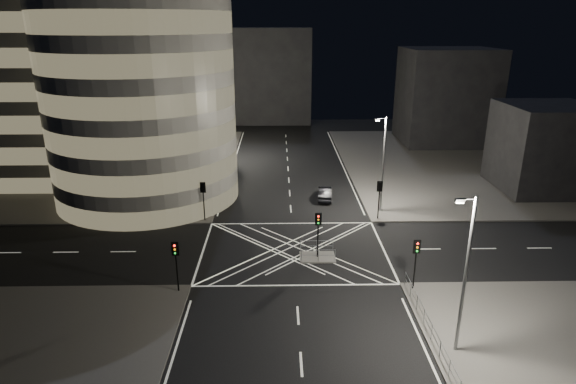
{
  "coord_description": "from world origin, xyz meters",
  "views": [
    {
      "loc": [
        -1.24,
        -38.33,
        19.11
      ],
      "look_at": [
        -0.36,
        6.98,
        3.0
      ],
      "focal_mm": 30.0,
      "sensor_mm": 36.0,
      "label": 1
    }
  ],
  "objects_px": {
    "traffic_signal_fr": "(379,193)",
    "traffic_signal_island": "(318,227)",
    "street_lamp_right_far": "(383,162)",
    "street_lamp_right_near": "(465,271)",
    "traffic_signal_fl": "(203,194)",
    "traffic_signal_nl": "(176,257)",
    "central_island": "(317,257)",
    "traffic_signal_nr": "(416,255)",
    "street_lamp_left_far": "(222,122)",
    "street_lamp_left_near": "(203,155)",
    "sedan": "(325,193)"
  },
  "relations": [
    {
      "from": "traffic_signal_fr",
      "to": "traffic_signal_island",
      "type": "xyz_separation_m",
      "value": [
        -6.8,
        -8.3,
        0.0
      ]
    },
    {
      "from": "central_island",
      "to": "traffic_signal_island",
      "type": "bearing_deg",
      "value": 0.0
    },
    {
      "from": "traffic_signal_nl",
      "to": "street_lamp_left_near",
      "type": "height_order",
      "value": "street_lamp_left_near"
    },
    {
      "from": "central_island",
      "to": "traffic_signal_island",
      "type": "height_order",
      "value": "traffic_signal_island"
    },
    {
      "from": "street_lamp_left_near",
      "to": "traffic_signal_nl",
      "type": "bearing_deg",
      "value": -88.06
    },
    {
      "from": "central_island",
      "to": "street_lamp_left_near",
      "type": "distance_m",
      "value": 18.52
    },
    {
      "from": "street_lamp_right_near",
      "to": "sedan",
      "type": "height_order",
      "value": "street_lamp_right_near"
    },
    {
      "from": "traffic_signal_nr",
      "to": "street_lamp_left_far",
      "type": "bearing_deg",
      "value": 116.36
    },
    {
      "from": "traffic_signal_nl",
      "to": "traffic_signal_island",
      "type": "height_order",
      "value": "same"
    },
    {
      "from": "traffic_signal_island",
      "to": "street_lamp_left_near",
      "type": "height_order",
      "value": "street_lamp_left_near"
    },
    {
      "from": "traffic_signal_nl",
      "to": "street_lamp_left_far",
      "type": "distance_m",
      "value": 36.9
    },
    {
      "from": "traffic_signal_nl",
      "to": "street_lamp_right_far",
      "type": "xyz_separation_m",
      "value": [
        18.24,
        15.8,
        2.63
      ]
    },
    {
      "from": "traffic_signal_island",
      "to": "traffic_signal_fl",
      "type": "bearing_deg",
      "value": 142.46
    },
    {
      "from": "central_island",
      "to": "traffic_signal_nl",
      "type": "distance_m",
      "value": 12.36
    },
    {
      "from": "street_lamp_right_near",
      "to": "sedan",
      "type": "relative_size",
      "value": 2.32
    },
    {
      "from": "central_island",
      "to": "street_lamp_left_far",
      "type": "height_order",
      "value": "street_lamp_left_far"
    },
    {
      "from": "traffic_signal_nl",
      "to": "street_lamp_left_far",
      "type": "bearing_deg",
      "value": 90.99
    },
    {
      "from": "central_island",
      "to": "street_lamp_left_far",
      "type": "relative_size",
      "value": 0.3
    },
    {
      "from": "traffic_signal_fl",
      "to": "traffic_signal_island",
      "type": "relative_size",
      "value": 1.0
    },
    {
      "from": "traffic_signal_island",
      "to": "street_lamp_right_far",
      "type": "xyz_separation_m",
      "value": [
        7.44,
        10.5,
        2.63
      ]
    },
    {
      "from": "sedan",
      "to": "street_lamp_right_far",
      "type": "bearing_deg",
      "value": 149.62
    },
    {
      "from": "central_island",
      "to": "street_lamp_left_far",
      "type": "bearing_deg",
      "value": 109.95
    },
    {
      "from": "central_island",
      "to": "traffic_signal_fl",
      "type": "bearing_deg",
      "value": 142.46
    },
    {
      "from": "street_lamp_left_near",
      "to": "street_lamp_right_near",
      "type": "xyz_separation_m",
      "value": [
        18.87,
        -26.0,
        0.0
      ]
    },
    {
      "from": "central_island",
      "to": "traffic_signal_nr",
      "type": "relative_size",
      "value": 0.75
    },
    {
      "from": "central_island",
      "to": "traffic_signal_island",
      "type": "distance_m",
      "value": 2.84
    },
    {
      "from": "traffic_signal_nl",
      "to": "traffic_signal_fr",
      "type": "height_order",
      "value": "same"
    },
    {
      "from": "traffic_signal_island",
      "to": "street_lamp_right_far",
      "type": "relative_size",
      "value": 0.4
    },
    {
      "from": "traffic_signal_nr",
      "to": "street_lamp_right_near",
      "type": "bearing_deg",
      "value": -84.96
    },
    {
      "from": "traffic_signal_fl",
      "to": "street_lamp_right_near",
      "type": "xyz_separation_m",
      "value": [
        18.24,
        -20.8,
        2.63
      ]
    },
    {
      "from": "traffic_signal_fl",
      "to": "traffic_signal_fr",
      "type": "relative_size",
      "value": 1.0
    },
    {
      "from": "traffic_signal_fl",
      "to": "traffic_signal_nl",
      "type": "xyz_separation_m",
      "value": [
        0.0,
        -13.6,
        0.0
      ]
    },
    {
      "from": "street_lamp_left_near",
      "to": "street_lamp_right_far",
      "type": "relative_size",
      "value": 1.0
    },
    {
      "from": "traffic_signal_fr",
      "to": "street_lamp_left_far",
      "type": "height_order",
      "value": "street_lamp_left_far"
    },
    {
      "from": "traffic_signal_nr",
      "to": "traffic_signal_island",
      "type": "relative_size",
      "value": 1.0
    },
    {
      "from": "traffic_signal_nl",
      "to": "traffic_signal_island",
      "type": "bearing_deg",
      "value": 26.14
    },
    {
      "from": "traffic_signal_fl",
      "to": "traffic_signal_nr",
      "type": "distance_m",
      "value": 22.24
    },
    {
      "from": "sedan",
      "to": "street_lamp_left_near",
      "type": "bearing_deg",
      "value": 9.44
    },
    {
      "from": "traffic_signal_nr",
      "to": "street_lamp_left_far",
      "type": "height_order",
      "value": "street_lamp_left_far"
    },
    {
      "from": "traffic_signal_nl",
      "to": "street_lamp_left_far",
      "type": "xyz_separation_m",
      "value": [
        -0.64,
        36.8,
        2.63
      ]
    },
    {
      "from": "street_lamp_left_far",
      "to": "traffic_signal_fl",
      "type": "bearing_deg",
      "value": -88.43
    },
    {
      "from": "traffic_signal_fl",
      "to": "traffic_signal_nr",
      "type": "relative_size",
      "value": 1.0
    },
    {
      "from": "central_island",
      "to": "street_lamp_left_far",
      "type": "distance_m",
      "value": 33.95
    },
    {
      "from": "traffic_signal_island",
      "to": "sedan",
      "type": "xyz_separation_m",
      "value": [
        1.94,
        14.45,
        -2.2
      ]
    },
    {
      "from": "street_lamp_left_near",
      "to": "street_lamp_left_far",
      "type": "xyz_separation_m",
      "value": [
        0.0,
        18.0,
        0.0
      ]
    },
    {
      "from": "street_lamp_right_far",
      "to": "street_lamp_right_near",
      "type": "distance_m",
      "value": 23.0
    },
    {
      "from": "street_lamp_left_near",
      "to": "traffic_signal_fr",
      "type": "bearing_deg",
      "value": -15.92
    },
    {
      "from": "traffic_signal_nr",
      "to": "traffic_signal_nl",
      "type": "bearing_deg",
      "value": 180.0
    },
    {
      "from": "street_lamp_left_near",
      "to": "traffic_signal_nr",
      "type": "bearing_deg",
      "value": -45.87
    },
    {
      "from": "traffic_signal_nr",
      "to": "street_lamp_right_near",
      "type": "distance_m",
      "value": 7.69
    }
  ]
}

